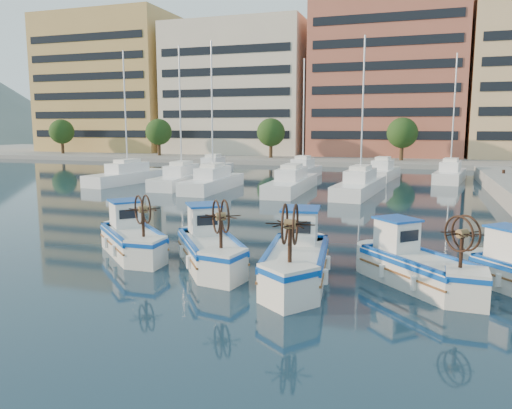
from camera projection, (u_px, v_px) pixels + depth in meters
name	position (u px, v px, depth m)	size (l,w,h in m)	color
ground	(216.00, 274.00, 17.08)	(300.00, 300.00, 0.00)	#1B3446
waterfront	(444.00, 85.00, 73.51)	(180.00, 40.00, 25.60)	gray
yacht_marina	(307.00, 178.00, 43.62)	(41.11, 21.29, 11.50)	white
fishing_boat_a	(132.00, 236.00, 19.71)	(4.03, 3.95, 2.59)	silver
fishing_boat_b	(210.00, 246.00, 18.03)	(3.81, 4.38, 2.70)	silver
fishing_boat_c	(297.00, 257.00, 16.24)	(2.43, 4.70, 2.86)	silver
fishing_boat_d	(416.00, 264.00, 15.81)	(3.89, 3.99, 2.56)	silver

